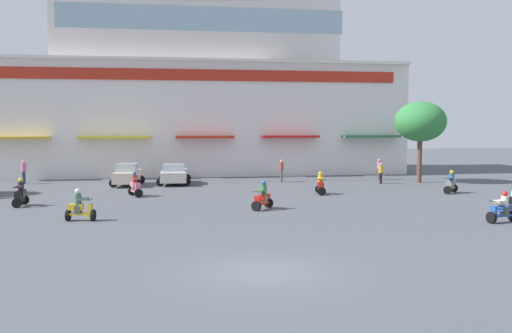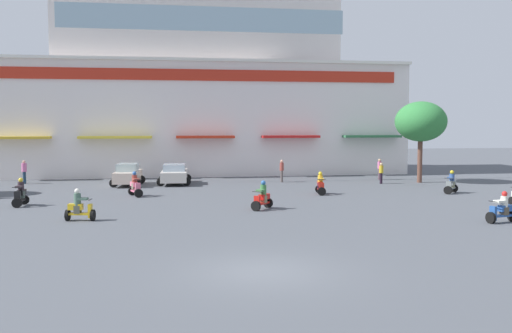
{
  "view_description": "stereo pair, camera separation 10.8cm",
  "coord_description": "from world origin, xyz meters",
  "views": [
    {
      "loc": [
        -2.9,
        -16.64,
        4.49
      ],
      "look_at": [
        2.7,
        18.41,
        1.76
      ],
      "focal_mm": 39.72,
      "sensor_mm": 36.0,
      "label": 1
    },
    {
      "loc": [
        -2.79,
        -16.65,
        4.49
      ],
      "look_at": [
        2.7,
        18.41,
        1.76
      ],
      "focal_mm": 39.72,
      "sensor_mm": 36.0,
      "label": 2
    }
  ],
  "objects": [
    {
      "name": "pedestrian_1",
      "position": [
        -13.29,
        27.14,
        0.99
      ],
      "size": [
        0.51,
        0.51,
        1.74
      ],
      "color": "#1B3247",
      "rests_on": "ground"
    },
    {
      "name": "scooter_rider_0",
      "position": [
        12.12,
        6.61,
        0.59
      ],
      "size": [
        1.5,
        0.83,
        1.43
      ],
      "color": "black",
      "rests_on": "ground"
    },
    {
      "name": "scooter_rider_4",
      "position": [
        -10.68,
        15.31,
        0.64
      ],
      "size": [
        0.61,
        1.43,
        1.54
      ],
      "color": "black",
      "rests_on": "ground"
    },
    {
      "name": "parked_car_0",
      "position": [
        -5.65,
        24.83,
        0.79
      ],
      "size": [
        2.4,
        4.07,
        1.58
      ],
      "color": "beige",
      "rests_on": "ground"
    },
    {
      "name": "parked_car_1",
      "position": [
        -2.31,
        25.26,
        0.75
      ],
      "size": [
        2.58,
        4.4,
        1.46
      ],
      "color": "beige",
      "rests_on": "ground"
    },
    {
      "name": "pedestrian_4",
      "position": [
        13.83,
        26.04,
        0.96
      ],
      "size": [
        0.34,
        0.34,
        1.66
      ],
      "color": "#59404B",
      "rests_on": "ground"
    },
    {
      "name": "scooter_rider_3",
      "position": [
        2.06,
        12.16,
        0.61
      ],
      "size": [
        1.31,
        1.46,
        1.51
      ],
      "color": "black",
      "rests_on": "ground"
    },
    {
      "name": "colonial_building",
      "position": [
        0.0,
        35.23,
        9.32
      ],
      "size": [
        35.86,
        14.27,
        21.21
      ],
      "color": "white",
      "rests_on": "ground"
    },
    {
      "name": "ground_plane",
      "position": [
        0.0,
        13.0,
        0.0
      ],
      "size": [
        128.0,
        128.0,
        0.0
      ],
      "primitive_type": "plane",
      "color": "#4D5057"
    },
    {
      "name": "scooter_rider_7",
      "position": [
        -4.79,
        18.53,
        0.64
      ],
      "size": [
        0.98,
        1.49,
        1.53
      ],
      "color": "black",
      "rests_on": "ground"
    },
    {
      "name": "plaza_tree_1",
      "position": [
        16.02,
        23.5,
        4.58
      ],
      "size": [
        3.77,
        4.11,
        6.11
      ],
      "color": "brown",
      "rests_on": "ground"
    },
    {
      "name": "scooter_rider_5",
      "position": [
        -6.83,
        10.06,
        0.61
      ],
      "size": [
        1.37,
        0.72,
        1.5
      ],
      "color": "black",
      "rests_on": "ground"
    },
    {
      "name": "pedestrian_0",
      "position": [
        12.83,
        23.12,
        0.9
      ],
      "size": [
        0.44,
        0.44,
        1.56
      ],
      "color": "black",
      "rests_on": "ground"
    },
    {
      "name": "scooter_rider_2",
      "position": [
        6.7,
        17.73,
        0.59
      ],
      "size": [
        0.71,
        1.44,
        1.43
      ],
      "color": "black",
      "rests_on": "ground"
    },
    {
      "name": "scooter_rider_8",
      "position": [
        15.14,
        16.98,
        0.6
      ],
      "size": [
        1.36,
        1.38,
        1.47
      ],
      "color": "black",
      "rests_on": "ground"
    },
    {
      "name": "pedestrian_3",
      "position": [
        5.75,
        25.27,
        0.99
      ],
      "size": [
        0.36,
        0.36,
        1.71
      ],
      "color": "#564B49",
      "rests_on": "ground"
    }
  ]
}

